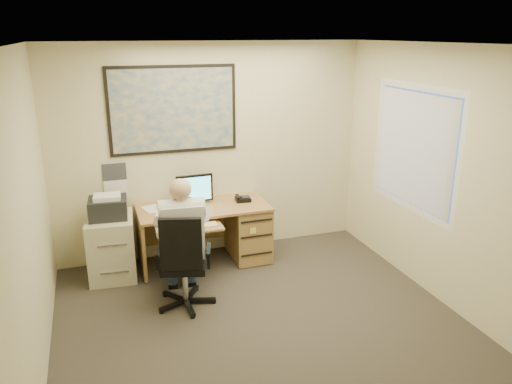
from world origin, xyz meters
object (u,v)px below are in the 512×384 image
object	(u,v)px
office_chair	(187,279)
person	(183,243)
desk	(229,226)
filing_cabinet	(111,242)

from	to	relation	value
office_chair	person	bearing A→B (deg)	115.26
desk	person	world-z (taller)	person
desk	filing_cabinet	world-z (taller)	desk
filing_cabinet	office_chair	distance (m)	1.22
office_chair	person	size ratio (longest dim) A/B	0.77
office_chair	person	world-z (taller)	person
office_chair	person	distance (m)	0.39
filing_cabinet	person	distance (m)	1.17
desk	office_chair	world-z (taller)	desk
person	office_chair	bearing A→B (deg)	-75.69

